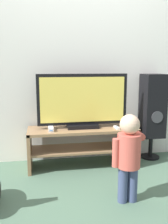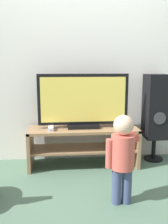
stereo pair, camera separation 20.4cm
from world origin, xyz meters
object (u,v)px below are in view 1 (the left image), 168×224
(speaker_tower, at_px, (153,107))
(child, at_px, (129,151))
(remote_primary, at_px, (117,128))
(television, at_px, (83,102))
(game_console, at_px, (51,129))

(speaker_tower, bearing_deg, child, -124.17)
(child, bearing_deg, remote_primary, 80.57)
(child, xyz_separation_m, speaker_tower, (0.64, 0.94, 0.20))
(remote_primary, height_order, child, child)
(television, bearing_deg, remote_primary, -16.07)
(remote_primary, height_order, speaker_tower, speaker_tower)
(remote_primary, relative_size, speaker_tower, 0.12)
(remote_primary, relative_size, child, 0.17)
(television, relative_size, remote_primary, 7.80)
(game_console, bearing_deg, child, -51.96)
(remote_primary, bearing_deg, speaker_tower, 20.04)
(speaker_tower, bearing_deg, game_console, -173.35)
(television, height_order, speaker_tower, television)
(child, height_order, speaker_tower, speaker_tower)
(speaker_tower, bearing_deg, television, -174.97)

